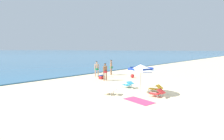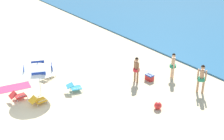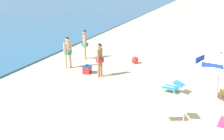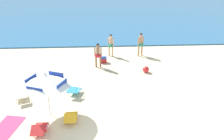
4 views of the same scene
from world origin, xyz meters
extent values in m
plane|color=beige|center=(0.00, 0.00, 0.00)|extent=(800.00, 800.00, 0.00)
cylinder|color=silver|center=(-2.60, 2.18, 0.97)|extent=(0.04, 0.04, 1.94)
cone|color=white|center=(-2.60, 2.18, 1.71)|extent=(2.82, 2.83, 0.62)
cube|color=navy|center=(-2.32, 2.88, 1.60)|extent=(0.70, 0.32, 0.26)
cube|color=navy|center=(-3.30, 2.47, 1.60)|extent=(0.32, 0.70, 0.26)
cube|color=navy|center=(-2.89, 1.49, 1.60)|extent=(0.70, 0.32, 0.26)
cube|color=navy|center=(-1.91, 1.90, 1.60)|extent=(0.32, 0.70, 0.26)
sphere|color=navy|center=(-2.60, 2.18, 1.97)|extent=(0.06, 0.06, 0.06)
cube|color=red|center=(-2.73, 1.03, 0.20)|extent=(0.53, 0.61, 0.04)
cube|color=red|center=(-2.73, 0.62, 0.40)|extent=(0.50, 0.38, 0.26)
cylinder|color=silver|center=(-2.97, 1.32, 0.09)|extent=(0.03, 0.03, 0.18)
cylinder|color=silver|center=(-2.48, 1.31, 0.09)|extent=(0.03, 0.03, 0.18)
cylinder|color=silver|center=(-2.98, 0.75, 0.09)|extent=(0.03, 0.03, 0.18)
cylinder|color=silver|center=(-2.49, 0.74, 0.09)|extent=(0.03, 0.03, 0.18)
cylinder|color=silver|center=(-3.01, 1.04, 0.32)|extent=(0.03, 0.54, 0.02)
cylinder|color=silver|center=(-2.45, 1.03, 0.32)|extent=(0.03, 0.54, 0.02)
cube|color=teal|center=(-1.69, 3.98, 0.20)|extent=(0.67, 0.72, 0.04)
cube|color=teal|center=(-1.79, 3.63, 0.42)|extent=(0.59, 0.53, 0.17)
cylinder|color=silver|center=(-1.85, 4.32, 0.09)|extent=(0.03, 0.03, 0.18)
cylinder|color=silver|center=(-1.38, 4.19, 0.09)|extent=(0.03, 0.03, 0.18)
cylinder|color=silver|center=(-2.00, 3.77, 0.09)|extent=(0.03, 0.03, 0.18)
cylinder|color=silver|center=(-1.53, 3.64, 0.09)|extent=(0.03, 0.03, 0.18)
cylinder|color=silver|center=(-1.96, 4.06, 0.32)|extent=(0.17, 0.53, 0.02)
cylinder|color=silver|center=(-1.42, 3.90, 0.32)|extent=(0.17, 0.53, 0.02)
cube|color=white|center=(-4.28, 3.58, 0.20)|extent=(0.69, 0.74, 0.04)
cube|color=white|center=(-4.16, 3.26, 0.43)|extent=(0.61, 0.56, 0.12)
cylinder|color=silver|center=(-4.61, 3.76, 0.09)|extent=(0.03, 0.03, 0.18)
cylinder|color=silver|center=(-4.15, 3.93, 0.09)|extent=(0.03, 0.03, 0.18)
cylinder|color=silver|center=(-4.41, 3.23, 0.09)|extent=(0.03, 0.03, 0.18)
cylinder|color=silver|center=(-3.95, 3.39, 0.09)|extent=(0.03, 0.03, 0.18)
cylinder|color=silver|center=(-4.54, 3.48, 0.32)|extent=(0.21, 0.52, 0.02)
cylinder|color=silver|center=(-4.02, 3.67, 0.32)|extent=(0.21, 0.52, 0.02)
cube|color=gold|center=(-1.63, 1.72, 0.20)|extent=(0.54, 0.62, 0.04)
cube|color=gold|center=(-1.61, 1.30, 0.39)|extent=(0.51, 0.38, 0.27)
cylinder|color=silver|center=(-1.88, 1.99, 0.09)|extent=(0.03, 0.03, 0.18)
cylinder|color=silver|center=(-1.39, 2.01, 0.09)|extent=(0.03, 0.03, 0.18)
cylinder|color=silver|center=(-1.86, 1.42, 0.09)|extent=(0.03, 0.03, 0.18)
cylinder|color=silver|center=(-1.37, 1.44, 0.09)|extent=(0.03, 0.03, 0.18)
cylinder|color=silver|center=(-1.91, 1.71, 0.32)|extent=(0.04, 0.54, 0.02)
cylinder|color=silver|center=(-1.35, 1.73, 0.32)|extent=(0.04, 0.54, 0.02)
cylinder|color=#8C6042|center=(-0.33, 7.47, 0.40)|extent=(0.12, 0.12, 0.80)
cylinder|color=#8C6042|center=(-0.61, 7.50, 0.40)|extent=(0.12, 0.12, 0.80)
cylinder|color=red|center=(-0.47, 7.48, 0.82)|extent=(0.40, 0.40, 0.17)
cylinder|color=#8C6042|center=(-0.47, 7.48, 1.08)|extent=(0.22, 0.22, 0.57)
cylinder|color=#8C6042|center=(-0.27, 7.46, 1.07)|extent=(0.09, 0.09, 0.60)
cylinder|color=#8C6042|center=(-0.67, 7.51, 1.07)|extent=(0.09, 0.09, 0.60)
sphere|color=#8C6042|center=(-0.47, 7.48, 1.51)|extent=(0.22, 0.22, 0.22)
sphere|color=black|center=(-0.47, 7.48, 1.54)|extent=(0.20, 0.20, 0.20)
cylinder|color=tan|center=(2.58, 9.49, 0.43)|extent=(0.12, 0.12, 0.86)
cylinder|color=tan|center=(2.85, 9.64, 0.43)|extent=(0.12, 0.12, 0.86)
cylinder|color=#23845B|center=(2.71, 9.57, 0.88)|extent=(0.43, 0.43, 0.18)
cylinder|color=tan|center=(2.71, 9.57, 1.16)|extent=(0.24, 0.24, 0.61)
cylinder|color=tan|center=(2.53, 9.46, 1.14)|extent=(0.09, 0.09, 0.64)
cylinder|color=tan|center=(2.90, 9.67, 1.14)|extent=(0.09, 0.09, 0.64)
sphere|color=tan|center=(2.71, 9.57, 1.61)|extent=(0.23, 0.23, 0.23)
sphere|color=black|center=(2.71, 9.57, 1.64)|extent=(0.21, 0.21, 0.21)
cylinder|color=#D8A87F|center=(0.61, 9.55, 0.41)|extent=(0.12, 0.12, 0.82)
cylinder|color=#D8A87F|center=(0.36, 9.70, 0.41)|extent=(0.12, 0.12, 0.82)
cylinder|color=#23845B|center=(0.48, 9.62, 0.84)|extent=(0.41, 0.41, 0.17)
cylinder|color=#D8A87F|center=(0.48, 9.62, 1.11)|extent=(0.23, 0.23, 0.58)
cylinder|color=#D8A87F|center=(0.66, 9.52, 1.10)|extent=(0.09, 0.09, 0.62)
cylinder|color=#D8A87F|center=(0.31, 9.73, 1.10)|extent=(0.09, 0.09, 0.62)
sphere|color=#D8A87F|center=(0.48, 9.62, 1.55)|extent=(0.22, 0.22, 0.22)
sphere|color=black|center=(0.48, 9.62, 1.58)|extent=(0.20, 0.20, 0.20)
cube|color=red|center=(-0.14, 8.29, 0.16)|extent=(0.50, 0.36, 0.32)
cube|color=navy|center=(-0.14, 8.29, 0.36)|extent=(0.51, 0.37, 0.08)
cylinder|color=black|center=(-0.14, 8.29, 0.42)|extent=(0.34, 0.04, 0.02)
sphere|color=red|center=(2.52, 6.44, 0.20)|extent=(0.40, 0.40, 0.40)
cube|color=#DB3866|center=(-4.22, 1.24, 0.01)|extent=(1.23, 1.94, 0.01)
camera|label=1|loc=(-12.82, -4.30, 2.93)|focal=29.13mm
camera|label=2|loc=(12.31, -3.83, 9.00)|focal=50.36mm
camera|label=3|loc=(-13.49, 2.84, 4.22)|focal=47.54mm
camera|label=4|loc=(-0.37, -6.00, 5.65)|focal=34.95mm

